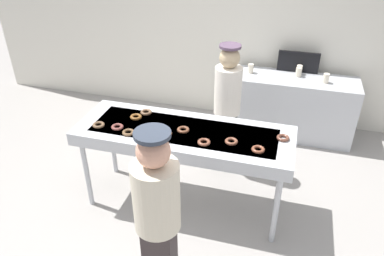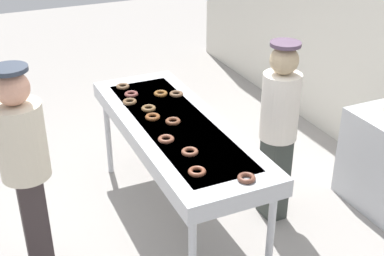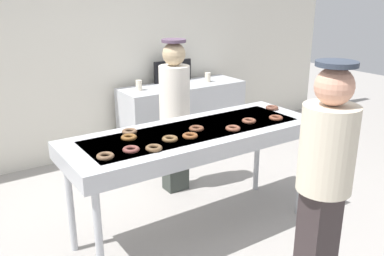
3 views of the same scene
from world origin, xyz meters
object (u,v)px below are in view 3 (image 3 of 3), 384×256
chocolate_donut_8 (197,129)px  menu_display (173,71)px  paper_cup_2 (139,85)px  chocolate_donut_3 (272,108)px  worker_baker (175,109)px  customer_waiting (324,175)px  chocolate_donut_7 (170,139)px  chocolate_donut_11 (129,137)px  paper_cup_3 (178,78)px  chocolate_donut_1 (154,148)px  chocolate_donut_4 (105,156)px  prep_counter (183,116)px  chocolate_donut_9 (130,132)px  chocolate_donut_5 (190,136)px  chocolate_donut_2 (233,128)px  paper_cup_0 (181,79)px  paper_cup_1 (208,77)px  fryer_conveyor (195,138)px  chocolate_donut_10 (276,118)px  chocolate_donut_6 (131,150)px  chocolate_donut_0 (249,121)px

chocolate_donut_8 → menu_display: 2.37m
chocolate_donut_8 → paper_cup_2: paper_cup_2 is taller
chocolate_donut_3 → worker_baker: (-0.69, 0.71, -0.07)m
chocolate_donut_3 → chocolate_donut_8: size_ratio=1.00×
customer_waiting → chocolate_donut_8: bearing=98.9°
chocolate_donut_7 → chocolate_donut_11: size_ratio=1.00×
chocolate_donut_11 → worker_baker: worker_baker is taller
customer_waiting → paper_cup_3: customer_waiting is taller
chocolate_donut_1 → chocolate_donut_4: size_ratio=1.00×
chocolate_donut_11 → chocolate_donut_4: bearing=-139.3°
prep_counter → chocolate_donut_11: bearing=-132.5°
chocolate_donut_9 → paper_cup_3: bearing=48.7°
paper_cup_3 → chocolate_donut_9: bearing=-131.3°
chocolate_donut_1 → chocolate_donut_5: 0.38m
chocolate_donut_3 → chocolate_donut_7: bearing=-170.5°
chocolate_donut_1 → chocolate_donut_7: bearing=27.4°
chocolate_donut_2 → paper_cup_0: (0.81, 2.11, -0.04)m
worker_baker → paper_cup_1: size_ratio=12.60×
fryer_conveyor → paper_cup_0: 2.20m
chocolate_donut_8 → worker_baker: size_ratio=0.08×
chocolate_donut_1 → chocolate_donut_2: 0.77m
chocolate_donut_2 → worker_baker: 1.00m
chocolate_donut_11 → chocolate_donut_10: bearing=-11.0°
chocolate_donut_4 → paper_cup_3: paper_cup_3 is taller
chocolate_donut_2 → menu_display: menu_display is taller
chocolate_donut_3 → chocolate_donut_11: (-1.55, -0.01, 0.00)m
chocolate_donut_4 → worker_baker: 1.52m
chocolate_donut_11 → chocolate_donut_8: bearing=-11.5°
fryer_conveyor → chocolate_donut_8: size_ratio=17.81×
fryer_conveyor → chocolate_donut_6: chocolate_donut_6 is taller
fryer_conveyor → chocolate_donut_11: chocolate_donut_11 is taller
chocolate_donut_0 → paper_cup_1: paper_cup_1 is taller
chocolate_donut_11 → customer_waiting: bearing=-60.9°
chocolate_donut_5 → chocolate_donut_7: bearing=170.9°
chocolate_donut_2 → prep_counter: bearing=68.8°
chocolate_donut_10 → paper_cup_2: bearing=99.8°
chocolate_donut_2 → chocolate_donut_10: 0.51m
chocolate_donut_8 → paper_cup_1: paper_cup_1 is taller
chocolate_donut_5 → chocolate_donut_11: bearing=150.6°
chocolate_donut_1 → chocolate_donut_7: size_ratio=1.00×
paper_cup_0 → paper_cup_1: bearing=-18.2°
chocolate_donut_0 → paper_cup_2: paper_cup_2 is taller
chocolate_donut_6 → paper_cup_3: size_ratio=0.97×
chocolate_donut_6 → chocolate_donut_9: size_ratio=1.00×
worker_baker → customer_waiting: (-0.13, -2.02, 0.06)m
chocolate_donut_1 → customer_waiting: customer_waiting is taller
paper_cup_0 → menu_display: size_ratio=0.23×
chocolate_donut_7 → paper_cup_0: paper_cup_0 is taller
chocolate_donut_8 → paper_cup_1: bearing=52.1°
chocolate_donut_5 → chocolate_donut_7: 0.17m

